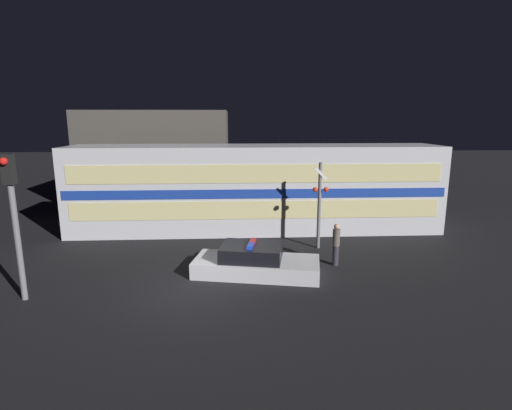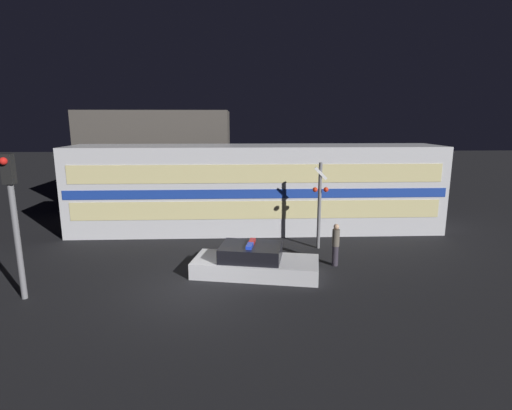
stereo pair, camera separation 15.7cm
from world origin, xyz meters
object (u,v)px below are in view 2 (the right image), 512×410
at_px(train, 256,188).
at_px(police_car, 254,263).
at_px(pedestrian, 336,244).
at_px(crossing_signal_near, 320,203).
at_px(traffic_light_corner, 14,212).

xyz_separation_m(train, police_car, (-0.33, -6.16, -1.72)).
height_order(pedestrian, crossing_signal_near, crossing_signal_near).
bearing_deg(crossing_signal_near, train, 128.70).
relative_size(train, traffic_light_corner, 4.02).
relative_size(train, police_car, 3.83).
distance_m(train, pedestrian, 6.24).
height_order(train, police_car, train).
distance_m(train, crossing_signal_near, 4.17).
xyz_separation_m(pedestrian, traffic_light_corner, (-10.56, -2.49, 1.97)).
distance_m(police_car, pedestrian, 3.28).
bearing_deg(traffic_light_corner, train, 45.63).
bearing_deg(train, pedestrian, -62.28).
distance_m(pedestrian, crossing_signal_near, 2.48).
bearing_deg(pedestrian, traffic_light_corner, -166.75).
relative_size(police_car, pedestrian, 2.88).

